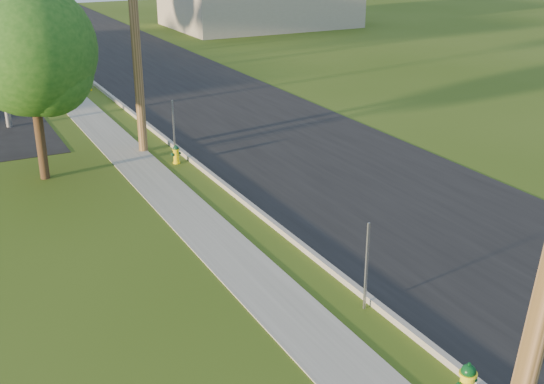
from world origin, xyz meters
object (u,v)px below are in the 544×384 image
object	(u,v)px
hydrant_near	(467,384)
utility_pole_mid	(134,11)
tree_verge	(33,55)
hydrant_mid	(176,154)
hydrant_far	(89,83)

from	to	relation	value
hydrant_near	utility_pole_mid	bearing A→B (deg)	92.08
hydrant_near	tree_verge	bearing A→B (deg)	105.87
utility_pole_mid	tree_verge	distance (m)	4.00
tree_verge	hydrant_near	world-z (taller)	tree_verge
hydrant_mid	hydrant_far	distance (m)	12.59
hydrant_far	hydrant_near	bearing A→B (deg)	-89.97
hydrant_near	hydrant_mid	bearing A→B (deg)	90.02
hydrant_near	hydrant_mid	size ratio (longest dim) A/B	1.25
utility_pole_mid	hydrant_mid	xyz separation A→B (m)	(0.58, -1.89, -4.63)
hydrant_near	hydrant_far	xyz separation A→B (m)	(-0.01, 26.89, -0.06)
tree_verge	hydrant_near	bearing A→B (deg)	-74.13
hydrant_mid	hydrant_far	size ratio (longest dim) A/B	0.93
utility_pole_mid	hydrant_near	xyz separation A→B (m)	(0.59, -16.18, -4.54)
tree_verge	hydrant_far	distance (m)	13.33
hydrant_far	tree_verge	bearing A→B (deg)	-109.05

